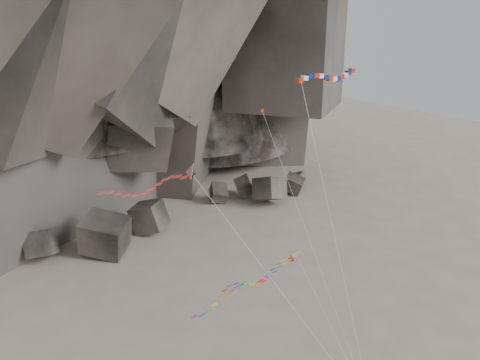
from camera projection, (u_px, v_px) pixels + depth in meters
ground at (266, 358)px, 51.51m from camera, size 260.00×260.00×0.00m
boulder_field at (115, 231)px, 75.43m from camera, size 75.36×13.13×8.08m
delta_kite at (143, 187)px, 39.77m from camera, size 17.28×16.72×22.13m
banner_kite at (328, 80)px, 44.61m from camera, size 9.20×12.80×29.21m
parafoil_kite at (244, 284)px, 48.59m from camera, size 15.20×14.87×9.19m
pennant_kite at (294, 198)px, 45.78m from camera, size 1.17×17.18×25.26m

